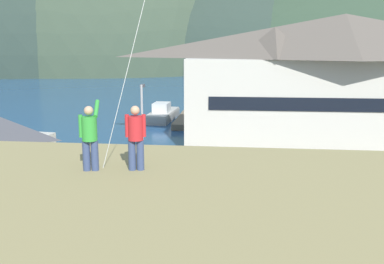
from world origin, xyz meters
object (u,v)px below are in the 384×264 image
Objects in this scene: parked_car_corner_spot at (18,201)px; parking_light_pole at (142,121)px; harbor_lodge at (342,78)px; wharf_dock at (192,120)px; parked_car_mid_row_near at (115,169)px; person_kite_flyer at (90,136)px; moored_boat_wharfside at (163,114)px; parked_car_back_row_right at (249,183)px; parked_car_front_row_end at (370,182)px; parked_car_back_row_left at (115,208)px; person_companion at (136,136)px; parked_car_mid_row_center at (311,216)px.

parking_light_pole is at bearing 64.18° from parked_car_corner_spot.
parking_light_pole is (-15.80, -9.98, -2.39)m from harbor_lodge.
wharf_dock is 23.66m from parked_car_mid_row_near.
wharf_dock is at bearing 92.67° from person_kite_flyer.
harbor_lodge reaches higher than moored_boat_wharfside.
parked_car_back_row_right and parked_car_front_row_end have the same top height.
moored_boat_wharfside is at bearing 123.89° from parked_car_front_row_end.
harbor_lodge is 6.70× the size of parked_car_back_row_left.
parked_car_back_row_left is at bearing -91.03° from wharf_dock.
person_companion is at bearing -49.38° from parked_car_corner_spot.
parking_light_pole is (1.17, 3.21, 2.71)m from parked_car_mid_row_near.
parked_car_front_row_end is 21.02m from person_kite_flyer.
parking_light_pole is at bearing 98.80° from person_kite_flyer.
parked_car_back_row_right is at bearing -172.33° from parked_car_front_row_end.
moored_boat_wharfside is 1.86× the size of parked_car_back_row_right.
moored_boat_wharfside is 1.90× the size of parked_car_front_row_end.
parked_car_mid_row_near is (-1.89, 6.88, 0.00)m from parked_car_back_row_left.
person_kite_flyer is at bearing -76.72° from parked_car_back_row_left.
moored_boat_wharfside is at bearing 85.75° from parked_car_corner_spot.
parked_car_corner_spot is 1.00× the size of parked_car_mid_row_near.
parked_car_corner_spot is at bearing 176.03° from parked_car_back_row_left.
parked_car_back_row_right is 1.01× the size of parked_car_mid_row_near.
parked_car_mid_row_center is (-5.19, -20.16, -5.10)m from harbor_lodge.
parking_light_pole is 21.01m from person_companion.
parked_car_back_row_left is 2.33× the size of person_kite_flyer.
moored_boat_wharfside is at bearing 112.18° from parked_car_mid_row_center.
parked_car_mid_row_center is 13.31m from person_companion.
parked_car_front_row_end is (17.33, -25.79, 0.34)m from moored_boat_wharfside.
parked_car_mid_row_center is at bearing -72.98° from wharf_dock.
parked_car_mid_row_near is at bearing -87.24° from moored_boat_wharfside.
parked_car_back_row_left is 10.47m from parking_light_pole.
parked_car_back_row_right and parked_car_mid_row_near have the same top height.
wharf_dock is 26.23m from parked_car_back_row_right.
person_companion is (4.36, -20.29, 3.31)m from parking_light_pole.
harbor_lodge is at bearing 32.28° from parking_light_pole.
parked_car_mid_row_near is at bearing 176.70° from parked_car_front_row_end.
parked_car_corner_spot is 14.62m from person_kite_flyer.
person_kite_flyer is (7.87, -10.75, 6.03)m from parked_car_corner_spot.
wharf_dock is at bearing 94.36° from person_companion.
wharf_dock is 30.42m from parked_car_back_row_left.
moored_boat_wharfside is at bearing 96.25° from parking_light_pole.
parked_car_mid_row_center is 0.99× the size of parked_car_mid_row_near.
parking_light_pole reaches higher than parked_car_front_row_end.
parked_car_corner_spot is 7.40m from parked_car_mid_row_near.
parked_car_mid_row_center is at bearing -30.62° from parked_car_mid_row_near.
wharf_dock is 2.37× the size of parked_car_back_row_left.
parked_car_back_row_left and parked_car_mid_row_near have the same top height.
moored_boat_wharfside is 31.46m from parked_car_corner_spot.
parked_car_corner_spot is at bearing 126.21° from person_kite_flyer.
parked_car_front_row_end is (19.66, 5.57, 0.00)m from parked_car_corner_spot.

